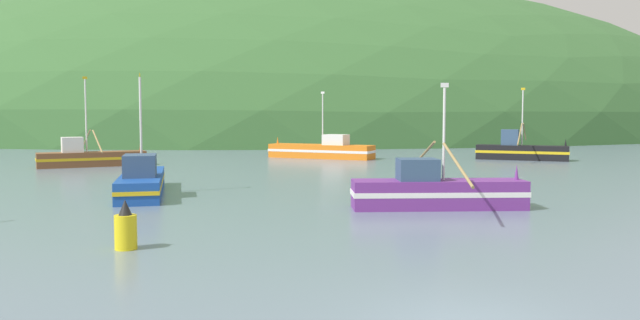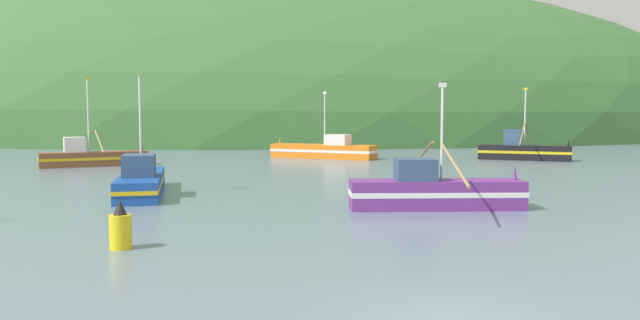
% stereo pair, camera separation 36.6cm
% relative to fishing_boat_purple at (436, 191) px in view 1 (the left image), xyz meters
% --- Properties ---
extents(hill_far_right, '(157.93, 126.34, 40.66)m').
position_rel_fishing_boat_purple_xyz_m(hill_far_right, '(46.56, 206.50, -0.80)').
color(hill_far_right, '#516B38').
rests_on(hill_far_right, ground).
extents(hill_far_center, '(163.37, 130.70, 51.94)m').
position_rel_fishing_boat_purple_xyz_m(hill_far_center, '(97.69, 177.44, -0.80)').
color(hill_far_center, '#2D562D').
rests_on(hill_far_center, ground).
extents(hill_far_left, '(205.99, 164.79, 68.08)m').
position_rel_fishing_boat_purple_xyz_m(hill_far_left, '(0.11, 128.22, -0.80)').
color(hill_far_left, '#386633').
rests_on(hill_far_left, ground).
extents(fishing_boat_purple, '(7.97, 10.73, 5.67)m').
position_rel_fishing_boat_purple_xyz_m(fishing_boat_purple, '(0.00, 0.00, 0.00)').
color(fishing_boat_purple, '#6B2D84').
rests_on(fishing_boat_purple, ground).
extents(fishing_boat_orange, '(10.10, 7.45, 6.38)m').
position_rel_fishing_boat_purple_xyz_m(fishing_boat_orange, '(-1.41, 32.13, -0.02)').
color(fishing_boat_orange, orange).
rests_on(fishing_boat_orange, ground).
extents(fishing_boat_brown, '(8.59, 12.06, 7.26)m').
position_rel_fishing_boat_purple_xyz_m(fishing_boat_brown, '(-21.26, 25.04, -0.04)').
color(fishing_boat_brown, brown).
rests_on(fishing_boat_brown, ground).
extents(fishing_boat_black, '(8.07, 9.64, 6.65)m').
position_rel_fishing_boat_purple_xyz_m(fishing_boat_black, '(16.59, 27.87, 0.07)').
color(fishing_boat_black, black).
rests_on(fishing_boat_black, ground).
extents(fishing_boat_blue, '(3.13, 9.75, 6.44)m').
position_rel_fishing_boat_purple_xyz_m(fishing_boat_blue, '(-14.12, 6.67, -0.09)').
color(fishing_boat_blue, '#19479E').
rests_on(fishing_boat_blue, ground).
extents(channel_buoy, '(0.70, 0.70, 1.60)m').
position_rel_fishing_boat_purple_xyz_m(channel_buoy, '(-12.34, -7.12, -0.14)').
color(channel_buoy, yellow).
rests_on(channel_buoy, ground).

